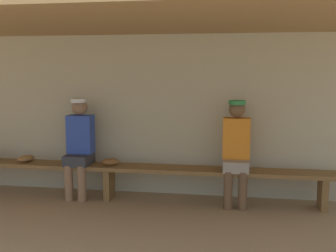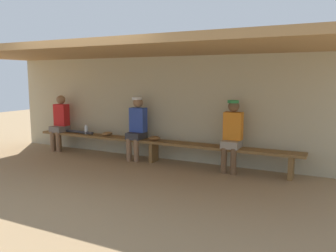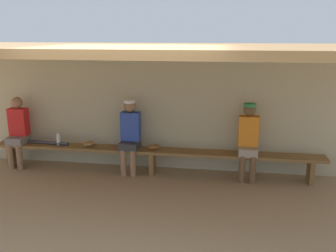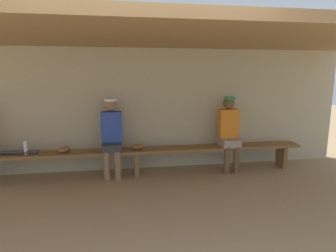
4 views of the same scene
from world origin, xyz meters
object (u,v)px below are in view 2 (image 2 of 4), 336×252
Objects in this scene: player_near_post at (232,132)px; baseball_glove_worn at (155,138)px; baseball_glove_dark_brown at (107,134)px; player_in_blue at (137,125)px; baseball_bat at (79,132)px; water_bottle_orange at (86,130)px; player_in_red at (60,120)px; bench at (154,144)px.

baseball_glove_worn is (-1.66, 0.00, -0.24)m from player_near_post.
baseball_glove_dark_brown is (-2.88, 0.01, -0.24)m from player_near_post.
baseball_bat is (-1.59, -0.00, -0.25)m from player_in_blue.
player_near_post is at bearing 0.25° from water_bottle_orange.
baseball_glove_dark_brown is (1.39, 0.01, -0.22)m from player_in_red.
player_in_red is 1.41m from baseball_glove_dark_brown.
player_in_red is 0.99× the size of player_in_blue.
baseball_glove_worn reaches higher than baseball_bat.
player_in_red is 2.18m from player_in_blue.
baseball_glove_dark_brown is at bearing 0.59° from player_in_red.
baseball_bat reaches higher than bench.
baseball_glove_dark_brown is at bearing 179.17° from bench.
water_bottle_orange is at bearing -62.21° from baseball_glove_dark_brown.
player_in_red is 6.22× the size of water_bottle_orange.
water_bottle_orange is 0.22m from baseball_bat.
player_in_blue is 5.60× the size of baseball_glove_worn.
baseball_glove_dark_brown is (0.58, 0.03, -0.06)m from water_bottle_orange.
player_near_post is 5.60× the size of baseball_glove_worn.
water_bottle_orange is 0.89× the size of baseball_glove_worn.
baseball_bat is at bearing 166.58° from baseball_glove_worn.
player_in_blue is at bearing 180.00° from player_near_post.
player_near_post is at bearing 4.22° from baseball_bat.
water_bottle_orange is (-1.78, -0.01, 0.17)m from bench.
baseball_glove_worn is (0.43, 0.00, -0.24)m from player_in_blue.
player_near_post is 4.27m from player_in_red.
player_in_blue is 0.83m from baseball_glove_dark_brown.
baseball_glove_dark_brown is 0.29× the size of baseball_bat.
baseball_glove_dark_brown is at bearing 165.90° from baseball_glove_worn.
water_bottle_orange is at bearing -179.36° from player_in_blue.
bench is 25.00× the size of baseball_glove_dark_brown.
player_in_red reaches higher than bench.
baseball_bat is at bearing -0.30° from player_in_red.
player_near_post is 2.09m from player_in_blue.
bench is 2.00m from baseball_bat.
player_near_post is 6.27× the size of water_bottle_orange.
player_in_red is (-2.59, 0.00, 0.34)m from bench.
bench is at bearing 0.38° from water_bottle_orange.
player_in_red is 0.83m from water_bottle_orange.
baseball_glove_worn is at bearing 114.43° from baseball_glove_dark_brown.
baseball_glove_dark_brown is (-1.20, 0.02, 0.12)m from bench.
player_in_red is at bearing -64.49° from baseball_glove_dark_brown.
baseball_glove_worn is at bearing 4.37° from baseball_bat.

